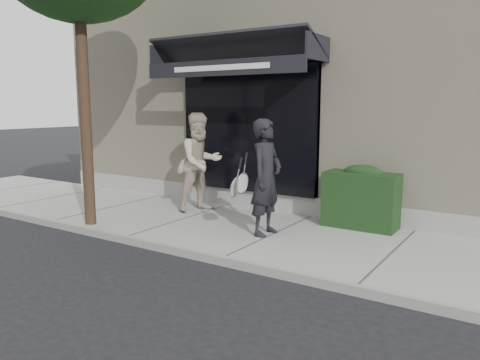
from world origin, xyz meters
The scene contains 7 objects.
ground centered at (0.00, 0.00, 0.00)m, with size 80.00×80.00×0.00m, color black.
sidewalk centered at (0.00, 0.00, 0.06)m, with size 20.00×3.00×0.12m, color #979792.
curb centered at (0.00, -1.55, 0.07)m, with size 20.00×0.10×0.14m, color gray.
building_facade centered at (-0.01, 4.96, 2.74)m, with size 14.30×8.04×5.64m.
hedge centered at (1.10, 1.25, 0.66)m, with size 1.30×0.70×1.14m.
pedestrian_front centered at (-0.10, -0.14, 1.10)m, with size 0.72×0.89×1.97m.
pedestrian_back centered at (-2.16, 0.72, 1.14)m, with size 1.07×1.20×2.04m.
Camera 1 is at (3.77, -6.90, 2.31)m, focal length 35.00 mm.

